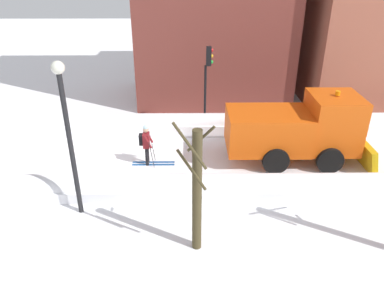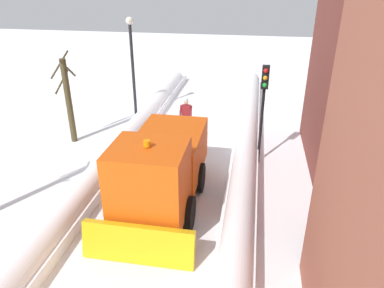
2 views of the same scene
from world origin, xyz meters
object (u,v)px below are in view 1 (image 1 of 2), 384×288
street_lamp (67,123)px  bare_tree_near (197,190)px  skier (146,143)px  plow_truck (299,128)px  traffic_light_pole (208,72)px

street_lamp → bare_tree_near: street_lamp is taller
skier → bare_tree_near: size_ratio=0.43×
street_lamp → bare_tree_near: bearing=65.6°
plow_truck → bare_tree_near: bearing=-38.7°
traffic_light_pole → bare_tree_near: (8.76, -0.70, -0.86)m
traffic_light_pole → bare_tree_near: size_ratio=0.99×
plow_truck → bare_tree_near: size_ratio=1.42×
skier → bare_tree_near: (5.13, 1.99, 1.08)m
skier → traffic_light_pole: (-3.63, 2.69, 1.94)m
street_lamp → bare_tree_near: (1.81, 3.99, -1.28)m
traffic_light_pole → bare_tree_near: 8.83m
skier → street_lamp: bearing=-31.0°
skier → plow_truck: bearing=93.4°
plow_truck → street_lamp: (3.69, -8.40, 1.88)m
skier → street_lamp: street_lamp is taller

